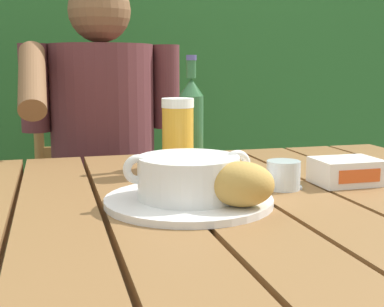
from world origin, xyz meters
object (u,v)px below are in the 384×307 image
(beer_glass, at_px, (178,136))
(chair_near_diner, at_px, (101,204))
(butter_tub, at_px, (346,171))
(beer_bottle, at_px, (191,121))
(water_glass_small, at_px, (283,175))
(person_eating, at_px, (104,147))
(table_knife, at_px, (253,186))
(bread_roll, at_px, (243,184))
(soup_bowl, at_px, (189,176))
(serving_plate, at_px, (189,200))

(beer_glass, bearing_deg, chair_near_diner, 98.74)
(butter_tub, bearing_deg, beer_bottle, 133.32)
(water_glass_small, relative_size, butter_tub, 0.51)
(beer_bottle, xyz_separation_m, water_glass_small, (0.11, -0.27, -0.08))
(person_eating, height_order, beer_glass, person_eating)
(beer_glass, height_order, table_knife, beer_glass)
(water_glass_small, bearing_deg, person_eating, 111.03)
(beer_bottle, bearing_deg, bread_roll, -93.68)
(soup_bowl, bearing_deg, person_eating, 95.10)
(serving_plate, bearing_deg, chair_near_diner, 93.87)
(person_eating, height_order, butter_tub, person_eating)
(beer_glass, bearing_deg, table_knife, -58.27)
(bread_roll, xyz_separation_m, beer_glass, (-0.02, 0.34, 0.03))
(person_eating, relative_size, butter_tub, 9.88)
(soup_bowl, bearing_deg, beer_glass, 80.32)
(chair_near_diner, relative_size, soup_bowl, 4.64)
(soup_bowl, height_order, table_knife, soup_bowl)
(chair_near_diner, relative_size, beer_bottle, 4.02)
(chair_near_diner, height_order, soup_bowl, chair_near_diner)
(serving_plate, xyz_separation_m, bread_roll, (0.07, -0.08, 0.04))
(beer_glass, xyz_separation_m, beer_bottle, (0.05, 0.07, 0.02))
(bread_roll, relative_size, butter_tub, 1.00)
(bread_roll, bearing_deg, serving_plate, 130.60)
(serving_plate, relative_size, beer_glass, 1.76)
(person_eating, xyz_separation_m, water_glass_small, (0.27, -0.71, 0.04))
(table_knife, bearing_deg, person_eating, 107.86)
(beer_glass, bearing_deg, person_eating, 102.44)
(person_eating, height_order, beer_bottle, person_eating)
(soup_bowl, distance_m, bread_roll, 0.10)
(serving_plate, relative_size, table_knife, 1.93)
(serving_plate, bearing_deg, butter_tub, 11.02)
(person_eating, distance_m, beer_glass, 0.53)
(table_knife, bearing_deg, water_glass_small, -24.88)
(serving_plate, relative_size, beer_bottle, 1.12)
(chair_near_diner, relative_size, butter_tub, 8.17)
(serving_plate, xyz_separation_m, beer_glass, (0.04, 0.26, 0.08))
(table_knife, bearing_deg, butter_tub, -4.63)
(chair_near_diner, distance_m, butter_tub, 1.03)
(water_glass_small, xyz_separation_m, butter_tub, (0.14, 0.01, -0.00))
(serving_plate, bearing_deg, table_knife, 28.56)
(beer_bottle, xyz_separation_m, table_knife, (0.06, -0.25, -0.10))
(chair_near_diner, bearing_deg, person_eating, -90.79)
(serving_plate, height_order, table_knife, serving_plate)
(chair_near_diner, bearing_deg, beer_bottle, -75.90)
(beer_bottle, bearing_deg, chair_near_diner, 104.10)
(chair_near_diner, relative_size, beer_glass, 6.30)
(water_glass_small, bearing_deg, soup_bowl, -163.94)
(water_glass_small, height_order, butter_tub, water_glass_small)
(chair_near_diner, xyz_separation_m, beer_glass, (0.11, -0.71, 0.33))
(person_eating, bearing_deg, soup_bowl, -84.90)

